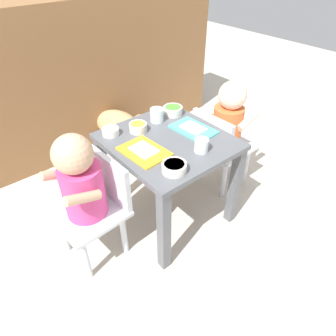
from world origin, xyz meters
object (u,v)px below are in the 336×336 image
(cereal_bowl_left_side, at_px, (173,110))
(cereal_bowl_right_side, at_px, (138,127))
(dining_table, at_px, (168,156))
(veggie_bowl_far, at_px, (174,167))
(veggie_bowl_near, at_px, (111,131))
(seated_child_right, at_px, (226,124))
(food_tray_right, at_px, (193,129))
(water_cup_right, at_px, (157,116))
(seated_child_left, at_px, (84,186))
(water_cup_left, at_px, (201,146))
(dog, at_px, (120,125))
(food_tray_left, at_px, (144,151))

(cereal_bowl_left_side, bearing_deg, cereal_bowl_right_side, -173.97)
(dining_table, xyz_separation_m, veggie_bowl_far, (-0.13, -0.20, 0.11))
(veggie_bowl_near, bearing_deg, seated_child_right, -18.19)
(food_tray_right, xyz_separation_m, water_cup_right, (-0.08, 0.18, 0.02))
(seated_child_left, height_order, seated_child_right, seated_child_left)
(dining_table, distance_m, water_cup_left, 0.21)
(dog, bearing_deg, cereal_bowl_right_side, -111.68)
(food_tray_right, relative_size, veggie_bowl_far, 2.21)
(dining_table, xyz_separation_m, cereal_bowl_left_side, (0.17, 0.17, 0.11))
(veggie_bowl_near, bearing_deg, dining_table, -48.34)
(seated_child_right, relative_size, water_cup_left, 10.45)
(cereal_bowl_right_side, bearing_deg, dog, 68.32)
(seated_child_right, distance_m, dog, 0.76)
(water_cup_right, xyz_separation_m, veggie_bowl_far, (-0.20, -0.36, -0.01))
(seated_child_right, distance_m, veggie_bowl_far, 0.59)
(food_tray_left, relative_size, water_cup_right, 3.28)
(water_cup_right, xyz_separation_m, cereal_bowl_right_side, (-0.13, -0.02, -0.01))
(dog, bearing_deg, food_tray_left, -113.02)
(veggie_bowl_near, relative_size, cereal_bowl_right_side, 0.94)
(dining_table, distance_m, dog, 0.73)
(seated_child_right, distance_m, cereal_bowl_left_side, 0.31)
(seated_child_right, height_order, food_tray_left, seated_child_right)
(water_cup_left, xyz_separation_m, cereal_bowl_right_side, (-0.11, 0.31, -0.00))
(dining_table, relative_size, cereal_bowl_left_side, 5.59)
(water_cup_right, bearing_deg, dog, 80.56)
(seated_child_left, relative_size, seated_child_right, 1.02)
(food_tray_right, bearing_deg, dog, 89.40)
(cereal_bowl_left_side, bearing_deg, water_cup_left, -110.75)
(food_tray_left, xyz_separation_m, veggie_bowl_near, (-0.03, 0.22, 0.01))
(veggie_bowl_far, bearing_deg, dog, 72.11)
(dining_table, distance_m, cereal_bowl_right_side, 0.19)
(seated_child_left, distance_m, food_tray_right, 0.57)
(seated_child_left, xyz_separation_m, dog, (0.57, 0.65, -0.21))
(dining_table, bearing_deg, veggie_bowl_near, 131.66)
(food_tray_left, bearing_deg, cereal_bowl_right_side, 62.69)
(veggie_bowl_near, bearing_deg, water_cup_left, -58.10)
(water_cup_right, distance_m, veggie_bowl_near, 0.25)
(food_tray_left, distance_m, water_cup_left, 0.24)
(dining_table, distance_m, seated_child_left, 0.42)
(veggie_bowl_near, height_order, veggie_bowl_far, veggie_bowl_far)
(dining_table, distance_m, food_tray_left, 0.17)
(food_tray_right, height_order, cereal_bowl_right_side, cereal_bowl_right_side)
(cereal_bowl_right_side, relative_size, veggie_bowl_far, 0.84)
(seated_child_right, relative_size, food_tray_right, 2.91)
(seated_child_left, relative_size, veggie_bowl_far, 6.57)
(seated_child_right, distance_m, water_cup_left, 0.42)
(water_cup_right, bearing_deg, veggie_bowl_near, 171.70)
(dining_table, height_order, seated_child_left, seated_child_left)
(cereal_bowl_left_side, bearing_deg, veggie_bowl_near, 175.10)
(seated_child_right, bearing_deg, veggie_bowl_far, -159.76)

